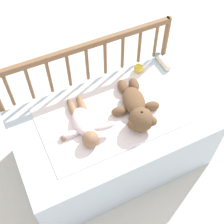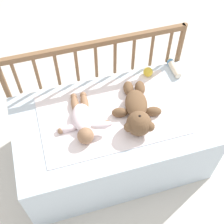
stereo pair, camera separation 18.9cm
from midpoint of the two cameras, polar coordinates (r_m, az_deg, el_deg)
ground_plane at (r=2.33m, az=2.41°, el=-8.31°), size 12.00×12.00×0.00m
crib_mattress at (r=2.13m, az=2.63°, el=-5.24°), size 1.24×0.72×0.48m
crib_rail at (r=2.10m, az=-0.28°, el=8.00°), size 1.24×0.04×0.78m
blanket at (r=1.95m, az=2.41°, el=-0.63°), size 0.89×0.55×0.01m
teddy_bear at (r=1.90m, az=7.46°, el=-0.09°), size 0.31×0.45×0.15m
baby at (r=1.88m, az=-2.53°, el=-1.61°), size 0.33×0.40×0.10m
baby_bottle at (r=2.25m, az=13.59°, el=7.80°), size 0.05×0.18×0.05m
toy_ball at (r=2.17m, az=9.11°, el=7.10°), size 0.07×0.07×0.07m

